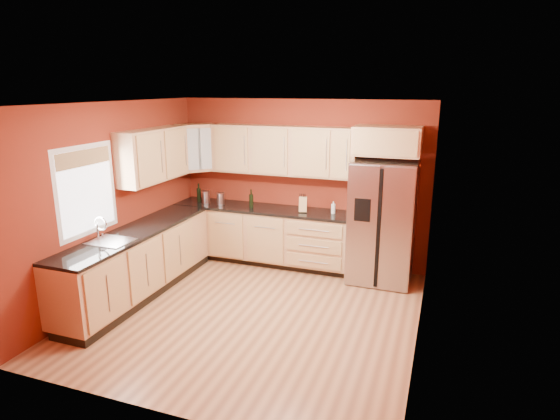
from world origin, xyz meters
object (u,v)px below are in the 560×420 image
Objects in this scene: knife_block at (303,204)px; wine_bottle_a at (199,192)px; soap_dispenser at (333,208)px; canister_left at (206,197)px; refrigerator at (382,222)px.

wine_bottle_a is at bearing 164.34° from knife_block.
canister_left is at bearing -178.13° from soap_dispenser.
wine_bottle_a reaches higher than canister_left.
refrigerator is 2.88m from canister_left.
soap_dispenser is at bearing 0.33° from wine_bottle_a.
knife_block is (1.66, 0.01, 0.02)m from canister_left.
canister_left is 0.18m from wine_bottle_a.
knife_block is (1.83, -0.05, -0.04)m from wine_bottle_a.
wine_bottle_a reaches higher than soap_dispenser.
refrigerator is at bearing -1.63° from wine_bottle_a.
knife_block is 0.47m from soap_dispenser.
refrigerator is 3.04m from wine_bottle_a.
wine_bottle_a is at bearing -179.67° from soap_dispenser.
knife_block is 1.26× the size of soap_dispenser.
refrigerator is 7.55× the size of knife_block.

